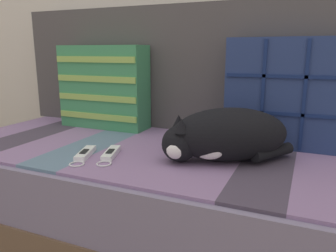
% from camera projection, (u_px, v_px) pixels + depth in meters
% --- Properties ---
extents(couch, '(1.73, 0.82, 0.39)m').
position_uv_depth(couch, '(159.00, 194.00, 1.29)').
color(couch, brown).
rests_on(couch, ground_plane).
extents(sofa_backrest, '(1.70, 0.14, 0.55)m').
position_uv_depth(sofa_backrest, '(189.00, 68.00, 1.49)').
color(sofa_backrest, '#474242').
rests_on(sofa_backrest, couch).
extents(throw_pillow_quilted, '(0.42, 0.14, 0.40)m').
position_uv_depth(throw_pillow_quilted, '(285.00, 93.00, 1.21)').
color(throw_pillow_quilted, navy).
rests_on(throw_pillow_quilted, couch).
extents(throw_pillow_striped, '(0.42, 0.14, 0.38)m').
position_uv_depth(throw_pillow_striped, '(104.00, 87.00, 1.52)').
color(throw_pillow_striped, '#3D8956').
rests_on(throw_pillow_striped, couch).
extents(sleeping_cat, '(0.42, 0.35, 0.18)m').
position_uv_depth(sleeping_cat, '(223.00, 136.00, 1.06)').
color(sleeping_cat, black).
rests_on(sleeping_cat, couch).
extents(game_remote_near, '(0.10, 0.19, 0.02)m').
position_uv_depth(game_remote_near, '(85.00, 154.00, 1.12)').
color(game_remote_near, white).
rests_on(game_remote_near, couch).
extents(game_remote_far, '(0.10, 0.19, 0.02)m').
position_uv_depth(game_remote_far, '(111.00, 154.00, 1.12)').
color(game_remote_far, white).
rests_on(game_remote_far, couch).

